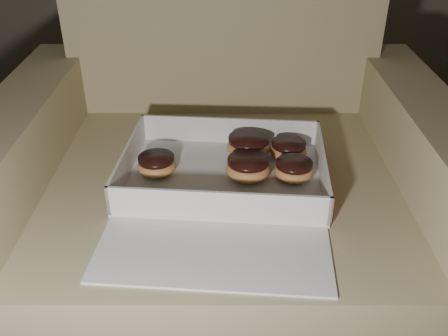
% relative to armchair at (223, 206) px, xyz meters
% --- Properties ---
extents(armchair, '(1.00, 0.85, 1.05)m').
position_rel_armchair_xyz_m(armchair, '(0.00, 0.00, 0.00)').
color(armchair, tan).
rests_on(armchair, floor).
extents(bakery_box, '(0.45, 0.52, 0.07)m').
position_rel_armchair_xyz_m(bakery_box, '(0.00, -0.14, 0.15)').
color(bakery_box, white).
rests_on(bakery_box, armchair).
extents(donut_a, '(0.08, 0.08, 0.04)m').
position_rel_armchair_xyz_m(donut_a, '(0.15, -0.02, 0.17)').
color(donut_a, '#C88245').
rests_on(donut_a, bakery_box).
extents(donut_b, '(0.08, 0.08, 0.04)m').
position_rel_armchair_xyz_m(donut_b, '(0.15, -0.11, 0.17)').
color(donut_b, '#C88245').
rests_on(donut_b, bakery_box).
extents(donut_c, '(0.09, 0.09, 0.05)m').
position_rel_armchair_xyz_m(donut_c, '(0.05, -0.10, 0.17)').
color(donut_c, '#C88245').
rests_on(donut_c, bakery_box).
extents(donut_d, '(0.08, 0.08, 0.04)m').
position_rel_armchair_xyz_m(donut_d, '(-0.14, -0.09, 0.17)').
color(donut_d, '#C88245').
rests_on(donut_d, bakery_box).
extents(donut_e, '(0.10, 0.10, 0.05)m').
position_rel_armchair_xyz_m(donut_e, '(0.06, -0.01, 0.17)').
color(donut_e, '#C88245').
rests_on(donut_e, bakery_box).
extents(crumb_a, '(0.01, 0.01, 0.00)m').
position_rel_armchair_xyz_m(crumb_a, '(-0.04, -0.18, 0.15)').
color(crumb_a, black).
rests_on(crumb_a, bakery_box).
extents(crumb_b, '(0.01, 0.01, 0.00)m').
position_rel_armchair_xyz_m(crumb_b, '(0.17, -0.18, 0.15)').
color(crumb_b, black).
rests_on(crumb_b, bakery_box).
extents(crumb_c, '(0.01, 0.01, 0.00)m').
position_rel_armchair_xyz_m(crumb_c, '(-0.01, -0.16, 0.15)').
color(crumb_c, black).
rests_on(crumb_c, bakery_box).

